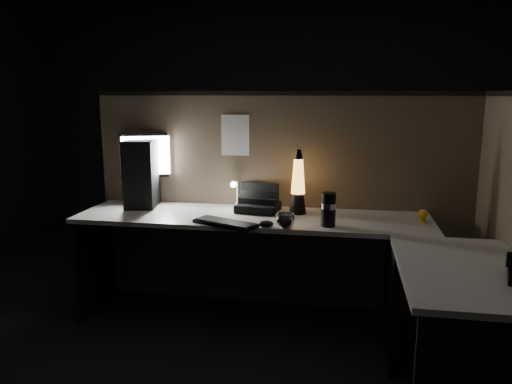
% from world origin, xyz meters
% --- Properties ---
extents(floor, '(6.00, 6.00, 0.00)m').
position_xyz_m(floor, '(0.00, 0.00, 0.00)').
color(floor, black).
rests_on(floor, ground).
extents(room_shell, '(6.00, 6.00, 6.00)m').
position_xyz_m(room_shell, '(0.00, 0.00, 1.62)').
color(room_shell, silver).
rests_on(room_shell, ground).
extents(partition_back, '(2.66, 0.06, 1.50)m').
position_xyz_m(partition_back, '(0.00, 0.93, 0.75)').
color(partition_back, brown).
rests_on(partition_back, ground).
extents(desk, '(2.60, 1.60, 0.73)m').
position_xyz_m(desk, '(0.18, 0.25, 0.58)').
color(desk, '#B2AFA8').
rests_on(desk, ground).
extents(pc_tower, '(0.27, 0.47, 0.47)m').
position_xyz_m(pc_tower, '(-0.98, 0.81, 0.96)').
color(pc_tower, black).
rests_on(pc_tower, desk).
extents(monitor, '(0.38, 0.19, 0.51)m').
position_xyz_m(monitor, '(-0.96, 0.86, 1.04)').
color(monitor, black).
rests_on(monitor, desk).
extents(keyboard, '(0.43, 0.29, 0.02)m').
position_xyz_m(keyboard, '(-0.27, 0.34, 0.74)').
color(keyboard, black).
rests_on(keyboard, desk).
extents(mouse, '(0.12, 0.10, 0.04)m').
position_xyz_m(mouse, '(-0.02, 0.34, 0.75)').
color(mouse, black).
rests_on(mouse, desk).
extents(clip_lamp, '(0.04, 0.16, 0.20)m').
position_xyz_m(clip_lamp, '(-0.30, 0.77, 0.85)').
color(clip_lamp, white).
rests_on(clip_lamp, desk).
extents(organizer, '(0.30, 0.27, 0.20)m').
position_xyz_m(organizer, '(-0.13, 0.74, 0.78)').
color(organizer, black).
rests_on(organizer, desk).
extents(lava_lamp, '(0.11, 0.11, 0.43)m').
position_xyz_m(lava_lamp, '(0.14, 0.72, 0.91)').
color(lava_lamp, black).
rests_on(lava_lamp, desk).
extents(travel_mug, '(0.09, 0.09, 0.21)m').
position_xyz_m(travel_mug, '(0.35, 0.42, 0.83)').
color(travel_mug, black).
rests_on(travel_mug, desk).
extents(steel_mug, '(0.12, 0.12, 0.09)m').
position_xyz_m(steel_mug, '(0.10, 0.34, 0.77)').
color(steel_mug, '#B4B3BA').
rests_on(steel_mug, desk).
extents(figurine, '(0.06, 0.06, 0.06)m').
position_xyz_m(figurine, '(0.92, 0.61, 0.78)').
color(figurine, yellow).
rests_on(figurine, desk).
extents(pinned_paper, '(0.20, 0.00, 0.28)m').
position_xyz_m(pinned_paper, '(-0.32, 0.90, 1.23)').
color(pinned_paper, white).
rests_on(pinned_paper, partition_back).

